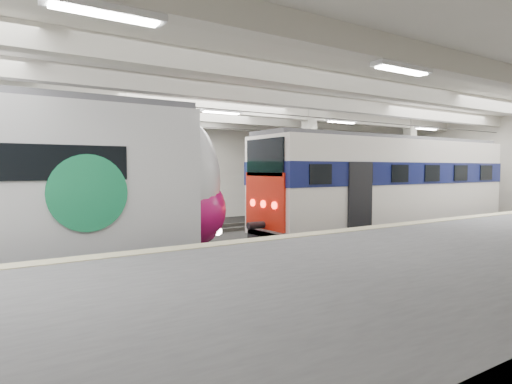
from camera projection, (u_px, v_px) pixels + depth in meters
station_hall at (282, 155)px, 12.59m from camera, size 36.00×24.00×5.75m
older_rer at (387, 185)px, 17.73m from camera, size 12.43×2.75×4.15m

